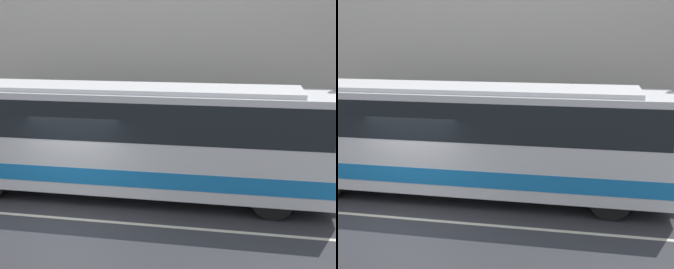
% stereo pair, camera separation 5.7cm
% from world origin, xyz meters
% --- Properties ---
extents(ground_plane, '(60.00, 60.00, 0.00)m').
position_xyz_m(ground_plane, '(0.00, 0.00, 0.00)').
color(ground_plane, '#333338').
extents(sidewalk, '(60.00, 3.04, 0.13)m').
position_xyz_m(sidewalk, '(0.00, 5.52, 0.07)').
color(sidewalk, gray).
rests_on(sidewalk, ground_plane).
extents(building_facade, '(60.00, 0.35, 10.00)m').
position_xyz_m(building_facade, '(0.00, 7.18, 4.82)').
color(building_facade, silver).
rests_on(building_facade, ground_plane).
extents(lane_stripe, '(54.00, 0.14, 0.01)m').
position_xyz_m(lane_stripe, '(0.00, 0.00, 0.00)').
color(lane_stripe, beige).
rests_on(lane_stripe, ground_plane).
extents(transit_bus, '(12.00, 2.54, 3.23)m').
position_xyz_m(transit_bus, '(0.90, 2.09, 1.82)').
color(transit_bus, silver).
rests_on(transit_bus, ground_plane).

